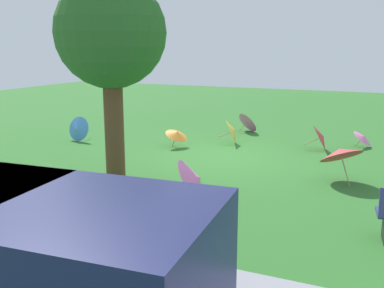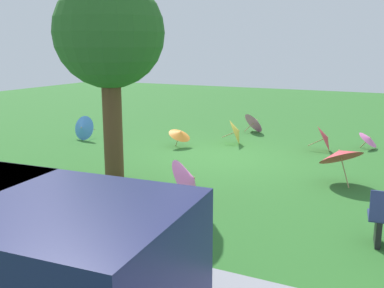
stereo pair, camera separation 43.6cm
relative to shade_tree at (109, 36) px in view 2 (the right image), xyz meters
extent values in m
plane|color=#2D6B28|center=(-1.36, -2.90, -3.14)|extent=(40.00, 40.00, 0.00)
cylinder|color=black|center=(-3.39, 3.92, -2.76)|extent=(0.77, 0.27, 0.76)
cube|color=black|center=(-5.53, 0.97, -2.92)|extent=(0.13, 0.41, 0.45)
cylinder|color=brown|center=(0.00, 0.00, -1.89)|extent=(0.42, 0.42, 2.51)
sphere|color=#286023|center=(0.00, 0.00, 0.07)|extent=(2.33, 2.33, 2.33)
cylinder|color=tan|center=(3.48, -3.46, -2.84)|extent=(0.06, 0.50, 0.16)
cone|color=#4C8CE5|center=(3.50, -3.15, -2.75)|extent=(0.80, 0.38, 0.78)
sphere|color=tan|center=(3.50, -3.09, -2.74)|extent=(0.04, 0.05, 0.04)
cylinder|color=tan|center=(-0.87, -4.64, -2.86)|extent=(0.37, 0.17, 0.18)
cone|color=yellow|center=(-1.11, -4.74, -2.75)|extent=(0.71, 0.90, 0.78)
sphere|color=tan|center=(-1.17, -4.77, -2.72)|extent=(0.06, 0.05, 0.05)
cylinder|color=tan|center=(-1.85, 0.69, -2.88)|extent=(0.50, 0.17, 0.31)
cone|color=pink|center=(-2.18, 0.60, -2.68)|extent=(0.88, 1.09, 0.92)
sphere|color=tan|center=(-2.26, 0.58, -2.63)|extent=(0.06, 0.05, 0.05)
cylinder|color=tan|center=(-0.85, -6.62, -2.95)|extent=(0.24, 0.32, 0.27)
cone|color=pink|center=(-1.00, -6.82, -2.77)|extent=(1.00, 0.95, 0.75)
sphere|color=tan|center=(-1.04, -6.88, -2.72)|extent=(0.06, 0.06, 0.05)
cylinder|color=tan|center=(-4.67, -1.82, -2.85)|extent=(0.26, 0.24, 0.59)
cone|color=#D8383F|center=(-4.53, -1.95, -2.49)|extent=(1.32, 1.32, 0.60)
sphere|color=tan|center=(-4.50, -1.98, -2.41)|extent=(0.06, 0.06, 0.05)
cylinder|color=tan|center=(-3.45, -4.88, -2.90)|extent=(0.42, 0.13, 0.24)
cone|color=#D8383F|center=(-3.71, -4.95, -2.76)|extent=(0.68, 0.90, 0.77)
sphere|color=tan|center=(-3.77, -4.97, -2.73)|extent=(0.06, 0.05, 0.05)
cylinder|color=tan|center=(0.34, -3.63, -2.97)|extent=(0.19, 0.08, 0.35)
cone|color=orange|center=(0.24, -3.60, -2.74)|extent=(0.82, 0.83, 0.41)
sphere|color=tan|center=(0.21, -3.59, -2.67)|extent=(0.06, 0.05, 0.05)
cylinder|color=tan|center=(-4.67, -5.85, -3.01)|extent=(0.21, 0.05, 0.27)
cone|color=pink|center=(-4.79, -5.83, -2.85)|extent=(0.63, 0.69, 0.46)
sphere|color=tan|center=(-4.82, -5.83, -2.81)|extent=(0.05, 0.04, 0.05)
camera|label=1|loc=(-5.41, 8.03, -0.20)|focal=41.84mm
camera|label=2|loc=(-5.80, 7.84, -0.20)|focal=41.84mm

